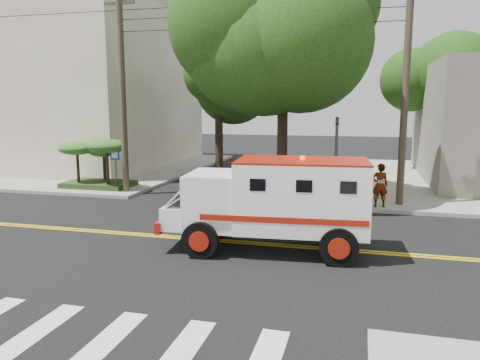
# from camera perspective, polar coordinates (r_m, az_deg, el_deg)

# --- Properties ---
(ground) EXTENTS (100.00, 100.00, 0.00)m
(ground) POSITION_cam_1_polar(r_m,az_deg,el_deg) (14.49, -5.22, -7.18)
(ground) COLOR black
(ground) RESTS_ON ground
(sidewalk_nw) EXTENTS (17.00, 17.00, 0.15)m
(sidewalk_nw) POSITION_cam_1_polar(r_m,az_deg,el_deg) (32.48, -19.72, 1.55)
(sidewalk_nw) COLOR gray
(sidewalk_nw) RESTS_ON ground
(building_left) EXTENTS (16.00, 14.00, 10.00)m
(building_left) POSITION_cam_1_polar(r_m,az_deg,el_deg) (34.63, -21.55, 10.32)
(building_left) COLOR #BBAC99
(building_left) RESTS_ON sidewalk_nw
(utility_pole_left) EXTENTS (0.28, 0.28, 9.00)m
(utility_pole_left) POSITION_cam_1_polar(r_m,az_deg,el_deg) (21.70, -14.11, 10.03)
(utility_pole_left) COLOR #382D23
(utility_pole_left) RESTS_ON ground
(utility_pole_right) EXTENTS (0.28, 0.28, 9.00)m
(utility_pole_right) POSITION_cam_1_polar(r_m,az_deg,el_deg) (19.33, 19.50, 9.92)
(utility_pole_right) COLOR #382D23
(utility_pole_right) RESTS_ON ground
(tree_main) EXTENTS (6.08, 5.70, 9.85)m
(tree_main) POSITION_cam_1_polar(r_m,az_deg,el_deg) (19.73, 6.55, 18.24)
(tree_main) COLOR black
(tree_main) RESTS_ON ground
(tree_left) EXTENTS (4.48, 4.20, 7.70)m
(tree_left) POSITION_cam_1_polar(r_m,az_deg,el_deg) (25.99, -2.08, 12.81)
(tree_left) COLOR black
(tree_left) RESTS_ON ground
(tree_right) EXTENTS (4.80, 4.50, 8.20)m
(tree_right) POSITION_cam_1_polar(r_m,az_deg,el_deg) (29.19, 23.21, 12.41)
(tree_right) COLOR black
(tree_right) RESTS_ON ground
(traffic_signal) EXTENTS (0.15, 0.18, 3.60)m
(traffic_signal) POSITION_cam_1_polar(r_m,az_deg,el_deg) (18.78, 11.65, 3.34)
(traffic_signal) COLOR #3F3F42
(traffic_signal) RESTS_ON ground
(accessibility_sign) EXTENTS (0.45, 0.10, 2.02)m
(accessibility_sign) POSITION_cam_1_polar(r_m,az_deg,el_deg) (22.30, -14.94, 1.89)
(accessibility_sign) COLOR #3F3F42
(accessibility_sign) RESTS_ON ground
(palm_planter) EXTENTS (3.52, 2.63, 2.36)m
(palm_planter) POSITION_cam_1_polar(r_m,az_deg,el_deg) (23.29, -17.07, 2.79)
(palm_planter) COLOR #1E3314
(palm_planter) RESTS_ON sidewalk_nw
(armored_truck) EXTENTS (5.85, 2.70, 2.59)m
(armored_truck) POSITION_cam_1_polar(r_m,az_deg,el_deg) (13.04, 4.29, -2.33)
(armored_truck) COLOR white
(armored_truck) RESTS_ON ground
(pedestrian_a) EXTENTS (0.68, 0.50, 1.70)m
(pedestrian_a) POSITION_cam_1_polar(r_m,az_deg,el_deg) (18.83, 16.68, -0.61)
(pedestrian_a) COLOR gray
(pedestrian_a) RESTS_ON sidewalk_ne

